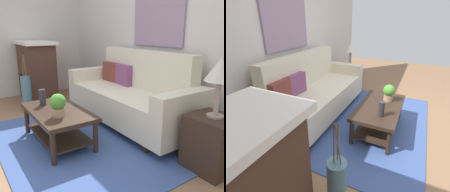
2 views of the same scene
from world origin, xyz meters
The scene contains 16 objects.
ground_plane centered at (0.00, 0.00, 0.00)m, with size 9.49×9.49×0.00m, color #8C6647.
wall_back centered at (0.00, 2.03, 1.35)m, with size 5.49×0.10×2.70m, color silver.
area_rug centered at (0.00, 0.50, 0.01)m, with size 2.59×1.68×0.01m, color #3D5693.
couch centered at (-0.14, 1.50, 0.43)m, with size 2.21×0.84×1.08m.
throw_pillow_maroon centered at (-0.83, 1.62, 0.68)m, with size 0.36×0.12×0.32m, color brown.
throw_pillow_plum centered at (-0.49, 1.62, 0.68)m, with size 0.36×0.12×0.32m, color #7A4270.
coffee_table centered at (-0.15, 0.37, 0.31)m, with size 1.10×0.60×0.43m.
tabletop_vase centered at (-0.44, 0.29, 0.53)m, with size 0.08×0.08×0.21m, color #2D2D33.
potted_plant_tabletop centered at (0.07, 0.30, 0.57)m, with size 0.18×0.18×0.26m.
side_table centered at (1.26, 1.42, 0.28)m, with size 0.44×0.44×0.56m, color #332319.
table_lamp centered at (1.26, 1.42, 0.99)m, with size 0.28×0.28×0.57m.
floor_vase centered at (-1.59, 0.38, 0.31)m, with size 0.16×0.16×0.62m, color slate.
floor_vase_branch_a centered at (-1.57, 0.38, 0.80)m, with size 0.01×0.01×0.36m, color brown.
floor_vase_branch_b centered at (-1.60, 0.40, 0.80)m, with size 0.01×0.01×0.36m, color brown.
floor_vase_branch_c centered at (-1.60, 0.36, 0.80)m, with size 0.01×0.01×0.36m, color brown.
framed_painting centered at (-0.14, 1.96, 1.58)m, with size 1.00×0.03×0.89m, color gray.
Camera 2 is at (-2.49, -0.06, 1.63)m, focal length 28.02 mm.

